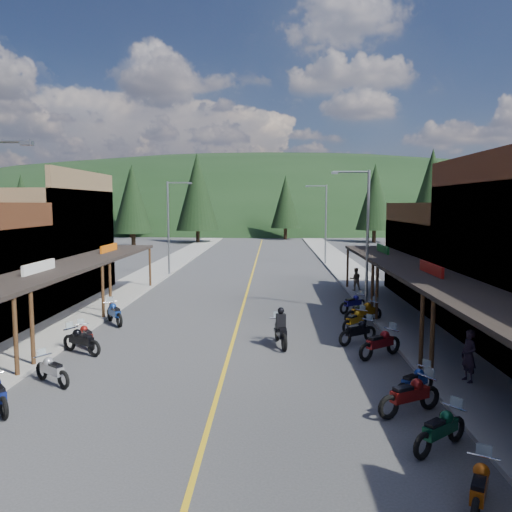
# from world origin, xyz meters

# --- Properties ---
(ground) EXTENTS (220.00, 220.00, 0.00)m
(ground) POSITION_xyz_m (0.00, 0.00, 0.00)
(ground) COLOR #38383A
(ground) RESTS_ON ground
(centerline) EXTENTS (0.15, 90.00, 0.01)m
(centerline) POSITION_xyz_m (0.00, 20.00, 0.01)
(centerline) COLOR gold
(centerline) RESTS_ON ground
(sidewalk_west) EXTENTS (3.40, 94.00, 0.15)m
(sidewalk_west) POSITION_xyz_m (-8.70, 20.00, 0.07)
(sidewalk_west) COLOR gray
(sidewalk_west) RESTS_ON ground
(sidewalk_east) EXTENTS (3.40, 94.00, 0.15)m
(sidewalk_east) POSITION_xyz_m (8.70, 20.00, 0.07)
(sidewalk_east) COLOR gray
(sidewalk_east) RESTS_ON ground
(shop_west_3) EXTENTS (10.90, 10.20, 8.20)m
(shop_west_3) POSITION_xyz_m (-13.78, 11.30, 3.52)
(shop_west_3) COLOR brown
(shop_west_3) RESTS_ON ground
(shop_east_3) EXTENTS (10.90, 10.20, 6.20)m
(shop_east_3) POSITION_xyz_m (13.75, 11.30, 2.53)
(shop_east_3) COLOR #4C2D16
(shop_east_3) RESTS_ON ground
(streetlight_1) EXTENTS (2.16, 0.18, 8.00)m
(streetlight_1) POSITION_xyz_m (-6.95, 22.00, 4.46)
(streetlight_1) COLOR gray
(streetlight_1) RESTS_ON ground
(streetlight_2) EXTENTS (2.16, 0.18, 8.00)m
(streetlight_2) POSITION_xyz_m (6.95, 8.00, 4.46)
(streetlight_2) COLOR gray
(streetlight_2) RESTS_ON ground
(streetlight_3) EXTENTS (2.16, 0.18, 8.00)m
(streetlight_3) POSITION_xyz_m (6.95, 30.00, 4.46)
(streetlight_3) COLOR gray
(streetlight_3) RESTS_ON ground
(ridge_hill) EXTENTS (310.00, 140.00, 60.00)m
(ridge_hill) POSITION_xyz_m (0.00, 135.00, 0.00)
(ridge_hill) COLOR black
(ridge_hill) RESTS_ON ground
(pine_0) EXTENTS (5.04, 5.04, 11.00)m
(pine_0) POSITION_xyz_m (-40.00, 62.00, 6.48)
(pine_0) COLOR black
(pine_0) RESTS_ON ground
(pine_1) EXTENTS (5.88, 5.88, 12.50)m
(pine_1) POSITION_xyz_m (-24.00, 70.00, 7.24)
(pine_1) COLOR black
(pine_1) RESTS_ON ground
(pine_2) EXTENTS (6.72, 6.72, 14.00)m
(pine_2) POSITION_xyz_m (-10.00, 58.00, 7.99)
(pine_2) COLOR black
(pine_2) RESTS_ON ground
(pine_3) EXTENTS (5.04, 5.04, 11.00)m
(pine_3) POSITION_xyz_m (4.00, 66.00, 6.48)
(pine_3) COLOR black
(pine_3) RESTS_ON ground
(pine_4) EXTENTS (5.88, 5.88, 12.50)m
(pine_4) POSITION_xyz_m (18.00, 60.00, 7.24)
(pine_4) COLOR black
(pine_4) RESTS_ON ground
(pine_5) EXTENTS (6.72, 6.72, 14.00)m
(pine_5) POSITION_xyz_m (34.00, 72.00, 7.99)
(pine_5) COLOR black
(pine_5) RESTS_ON ground
(pine_7) EXTENTS (5.88, 5.88, 12.50)m
(pine_7) POSITION_xyz_m (-32.00, 76.00, 7.24)
(pine_7) COLOR black
(pine_7) RESTS_ON ground
(pine_8) EXTENTS (4.48, 4.48, 10.00)m
(pine_8) POSITION_xyz_m (-22.00, 40.00, 5.98)
(pine_8) COLOR black
(pine_8) RESTS_ON ground
(pine_9) EXTENTS (4.93, 4.93, 10.80)m
(pine_9) POSITION_xyz_m (24.00, 45.00, 6.38)
(pine_9) COLOR black
(pine_9) RESTS_ON ground
(pine_10) EXTENTS (5.38, 5.38, 11.60)m
(pine_10) POSITION_xyz_m (-18.00, 50.00, 6.78)
(pine_10) COLOR black
(pine_10) RESTS_ON ground
(pine_11) EXTENTS (5.82, 5.82, 12.40)m
(pine_11) POSITION_xyz_m (20.00, 38.00, 7.19)
(pine_11) COLOR black
(pine_11) RESTS_ON ground
(bike_west_6) EXTENTS (1.95, 1.67, 1.11)m
(bike_west_6) POSITION_xyz_m (-5.73, -3.89, 0.56)
(bike_west_6) COLOR #959499
(bike_west_6) RESTS_ON ground
(bike_west_7) EXTENTS (2.20, 1.68, 1.22)m
(bike_west_7) POSITION_xyz_m (-6.06, -0.43, 0.61)
(bike_west_7) COLOR black
(bike_west_7) RESTS_ON ground
(bike_west_8) EXTENTS (1.69, 1.89, 1.09)m
(bike_west_8) POSITION_xyz_m (-6.24, 0.55, 0.55)
(bike_west_8) COLOR maroon
(bike_west_8) RESTS_ON ground
(bike_west_9) EXTENTS (1.88, 2.27, 1.28)m
(bike_west_9) POSITION_xyz_m (-6.30, 4.63, 0.64)
(bike_west_9) COLOR navy
(bike_west_9) RESTS_ON ground
(bike_east_3) EXTENTS (1.47, 2.00, 1.10)m
(bike_east_3) POSITION_xyz_m (5.91, -10.58, 0.55)
(bike_east_3) COLOR #A8470C
(bike_east_3) RESTS_ON ground
(bike_east_4) EXTENTS (2.03, 1.84, 1.18)m
(bike_east_4) POSITION_xyz_m (5.96, -8.08, 0.59)
(bike_east_4) COLOR #0B3A23
(bike_east_4) RESTS_ON ground
(bike_east_5) EXTENTS (2.30, 1.70, 1.27)m
(bike_east_5) POSITION_xyz_m (5.78, -5.95, 0.63)
(bike_east_5) COLOR maroon
(bike_east_5) RESTS_ON ground
(bike_east_6) EXTENTS (1.86, 1.69, 1.08)m
(bike_east_6) POSITION_xyz_m (6.30, -4.62, 0.54)
(bike_east_6) COLOR navy
(bike_east_6) RESTS_ON ground
(bike_east_7) EXTENTS (2.26, 1.96, 1.29)m
(bike_east_7) POSITION_xyz_m (6.08, -0.52, 0.65)
(bike_east_7) COLOR maroon
(bike_east_7) RESTS_ON ground
(bike_east_8) EXTENTS (2.13, 1.79, 1.21)m
(bike_east_8) POSITION_xyz_m (5.53, 1.45, 0.60)
(bike_east_8) COLOR black
(bike_east_8) RESTS_ON ground
(bike_east_9) EXTENTS (1.81, 1.89, 1.12)m
(bike_east_9) POSITION_xyz_m (5.78, 3.75, 0.56)
(bike_east_9) COLOR #C37E0D
(bike_east_9) RESTS_ON ground
(bike_east_10) EXTENTS (2.36, 1.74, 1.30)m
(bike_east_10) POSITION_xyz_m (6.46, 5.30, 0.65)
(bike_east_10) COLOR #985A0A
(bike_east_10) RESTS_ON ground
(bike_east_11) EXTENTS (2.01, 1.83, 1.17)m
(bike_east_11) POSITION_xyz_m (6.34, 7.86, 0.58)
(bike_east_11) COLOR navy
(bike_east_11) RESTS_ON ground
(rider_on_bike) EXTENTS (1.14, 2.42, 1.77)m
(rider_on_bike) POSITION_xyz_m (2.13, 0.99, 0.71)
(rider_on_bike) COLOR black
(rider_on_bike) RESTS_ON ground
(pedestrian_east_a) EXTENTS (0.58, 0.74, 1.80)m
(pedestrian_east_a) POSITION_xyz_m (8.40, -3.54, 1.05)
(pedestrian_east_a) COLOR #251B29
(pedestrian_east_a) RESTS_ON sidewalk_east
(pedestrian_east_b) EXTENTS (0.78, 0.47, 1.59)m
(pedestrian_east_b) POSITION_xyz_m (7.52, 14.23, 0.94)
(pedestrian_east_b) COLOR brown
(pedestrian_east_b) RESTS_ON sidewalk_east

